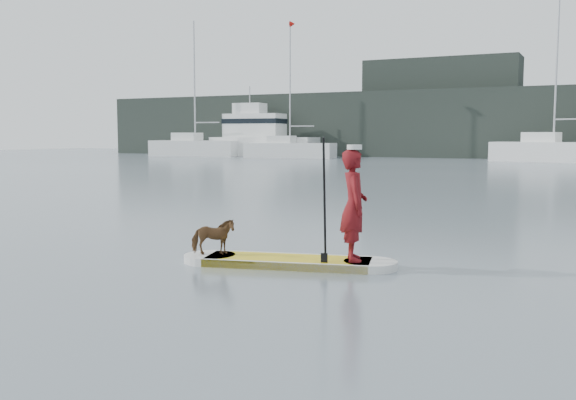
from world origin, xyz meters
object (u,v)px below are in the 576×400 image
at_px(sailboat_d, 552,149).
at_px(dog, 213,237).
at_px(paddler, 354,205).
at_px(sailboat_b, 289,148).
at_px(sailboat_a, 195,147).
at_px(motor_yacht_b, 260,137).
at_px(paddleboard, 288,262).

bearing_deg(sailboat_d, dog, -81.48).
distance_m(paddler, sailboat_b, 47.57).
height_order(dog, sailboat_a, sailboat_a).
bearing_deg(sailboat_a, sailboat_b, -5.48).
height_order(paddler, dog, paddler).
xyz_separation_m(dog, sailboat_a, (-29.63, 42.83, 0.48)).
height_order(paddler, motor_yacht_b, motor_yacht_b).
bearing_deg(motor_yacht_b, paddler, -63.36).
bearing_deg(sailboat_d, sailboat_b, -167.25).
distance_m(dog, motor_yacht_b, 51.11).
bearing_deg(dog, paddler, -107.16).
distance_m(paddler, sailboat_a, 52.90).
relative_size(paddleboard, sailboat_b, 0.27).
bearing_deg(paddler, dog, 76.01).
relative_size(paddler, dog, 2.47).
relative_size(sailboat_d, motor_yacht_b, 1.28).
height_order(paddleboard, sailboat_b, sailboat_b).
bearing_deg(paddler, sailboat_d, -27.68).
height_order(dog, motor_yacht_b, motor_yacht_b).
height_order(sailboat_d, motor_yacht_b, sailboat_d).
relative_size(paddler, sailboat_a, 0.13).
distance_m(dog, sailboat_a, 52.08).
xyz_separation_m(dog, sailboat_d, (1.98, 43.47, 0.53)).
bearing_deg(sailboat_a, motor_yacht_b, 16.56).
bearing_deg(sailboat_b, sailboat_a, 173.99).
bearing_deg(paddleboard, dog, -180.00).
bearing_deg(motor_yacht_b, sailboat_d, -7.34).
xyz_separation_m(sailboat_a, sailboat_b, (10.04, 0.02, -0.06)).
relative_size(dog, sailboat_d, 0.05).
bearing_deg(paddler, motor_yacht_b, 2.28).
xyz_separation_m(sailboat_b, sailboat_d, (21.57, 0.61, 0.11)).
height_order(paddler, sailboat_d, sailboat_d).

